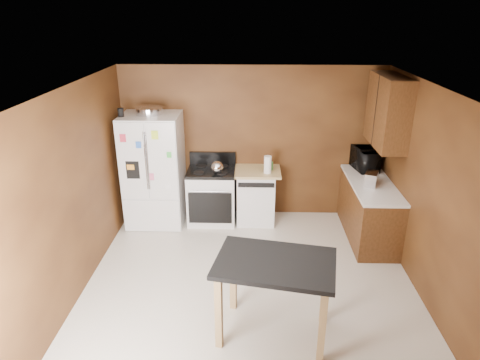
{
  "coord_description": "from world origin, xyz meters",
  "views": [
    {
      "loc": [
        0.01,
        -4.46,
        3.32
      ],
      "look_at": [
        -0.15,
        0.85,
        1.16
      ],
      "focal_mm": 32.0,
      "sensor_mm": 36.0,
      "label": 1
    }
  ],
  "objects_px": {
    "roasting_pan": "(149,111)",
    "island": "(275,273)",
    "paper_towel": "(268,165)",
    "refrigerator": "(154,170)",
    "dishwasher": "(256,195)",
    "kettle": "(217,167)",
    "toaster": "(371,179)",
    "pen_cup": "(121,112)",
    "microwave": "(364,159)",
    "green_canister": "(270,166)",
    "gas_range": "(212,195)"
  },
  "relations": [
    {
      "from": "green_canister",
      "to": "island",
      "type": "bearing_deg",
      "value": -90.79
    },
    {
      "from": "roasting_pan",
      "to": "gas_range",
      "type": "distance_m",
      "value": 1.67
    },
    {
      "from": "pen_cup",
      "to": "microwave",
      "type": "height_order",
      "value": "pen_cup"
    },
    {
      "from": "pen_cup",
      "to": "kettle",
      "type": "height_order",
      "value": "pen_cup"
    },
    {
      "from": "paper_towel",
      "to": "pen_cup",
      "type": "bearing_deg",
      "value": -177.44
    },
    {
      "from": "gas_range",
      "to": "dishwasher",
      "type": "xyz_separation_m",
      "value": [
        0.72,
        0.02,
        -0.01
      ]
    },
    {
      "from": "refrigerator",
      "to": "gas_range",
      "type": "distance_m",
      "value": 1.01
    },
    {
      "from": "kettle",
      "to": "island",
      "type": "relative_size",
      "value": 0.15
    },
    {
      "from": "pen_cup",
      "to": "dishwasher",
      "type": "distance_m",
      "value": 2.48
    },
    {
      "from": "toaster",
      "to": "kettle",
      "type": "bearing_deg",
      "value": -167.31
    },
    {
      "from": "green_canister",
      "to": "gas_range",
      "type": "distance_m",
      "value": 1.06
    },
    {
      "from": "toaster",
      "to": "island",
      "type": "relative_size",
      "value": 0.2
    },
    {
      "from": "toaster",
      "to": "paper_towel",
      "type": "bearing_deg",
      "value": -175.01
    },
    {
      "from": "dishwasher",
      "to": "island",
      "type": "distance_m",
      "value": 2.7
    },
    {
      "from": "roasting_pan",
      "to": "pen_cup",
      "type": "distance_m",
      "value": 0.43
    },
    {
      "from": "pen_cup",
      "to": "refrigerator",
      "type": "distance_m",
      "value": 1.05
    },
    {
      "from": "toaster",
      "to": "roasting_pan",
      "type": "bearing_deg",
      "value": -166.94
    },
    {
      "from": "kettle",
      "to": "green_canister",
      "type": "height_order",
      "value": "kettle"
    },
    {
      "from": "refrigerator",
      "to": "green_canister",
      "type": "bearing_deg",
      "value": 4.22
    },
    {
      "from": "green_canister",
      "to": "gas_range",
      "type": "height_order",
      "value": "gas_range"
    },
    {
      "from": "pen_cup",
      "to": "green_canister",
      "type": "distance_m",
      "value": 2.44
    },
    {
      "from": "gas_range",
      "to": "island",
      "type": "distance_m",
      "value": 2.82
    },
    {
      "from": "roasting_pan",
      "to": "island",
      "type": "relative_size",
      "value": 0.31
    },
    {
      "from": "green_canister",
      "to": "dishwasher",
      "type": "height_order",
      "value": "green_canister"
    },
    {
      "from": "gas_range",
      "to": "paper_towel",
      "type": "bearing_deg",
      "value": -5.67
    },
    {
      "from": "pen_cup",
      "to": "kettle",
      "type": "distance_m",
      "value": 1.66
    },
    {
      "from": "paper_towel",
      "to": "green_canister",
      "type": "xyz_separation_m",
      "value": [
        0.04,
        0.16,
        -0.08
      ]
    },
    {
      "from": "kettle",
      "to": "toaster",
      "type": "relative_size",
      "value": 0.74
    },
    {
      "from": "green_canister",
      "to": "toaster",
      "type": "xyz_separation_m",
      "value": [
        1.45,
        -0.64,
        0.05
      ]
    },
    {
      "from": "green_canister",
      "to": "toaster",
      "type": "relative_size",
      "value": 0.45
    },
    {
      "from": "pen_cup",
      "to": "dishwasher",
      "type": "bearing_deg",
      "value": 5.98
    },
    {
      "from": "refrigerator",
      "to": "dishwasher",
      "type": "bearing_deg",
      "value": 2.99
    },
    {
      "from": "kettle",
      "to": "microwave",
      "type": "height_order",
      "value": "microwave"
    },
    {
      "from": "pen_cup",
      "to": "island",
      "type": "xyz_separation_m",
      "value": [
        2.2,
        -2.46,
        -1.1
      ]
    },
    {
      "from": "dishwasher",
      "to": "green_canister",
      "type": "bearing_deg",
      "value": 13.27
    },
    {
      "from": "toaster",
      "to": "green_canister",
      "type": "bearing_deg",
      "value": 178.89
    },
    {
      "from": "dishwasher",
      "to": "microwave",
      "type": "bearing_deg",
      "value": 3.86
    },
    {
      "from": "roasting_pan",
      "to": "refrigerator",
      "type": "bearing_deg",
      "value": -77.99
    },
    {
      "from": "paper_towel",
      "to": "green_canister",
      "type": "relative_size",
      "value": 2.29
    },
    {
      "from": "roasting_pan",
      "to": "kettle",
      "type": "distance_m",
      "value": 1.35
    },
    {
      "from": "kettle",
      "to": "dishwasher",
      "type": "distance_m",
      "value": 0.84
    },
    {
      "from": "roasting_pan",
      "to": "island",
      "type": "height_order",
      "value": "roasting_pan"
    },
    {
      "from": "refrigerator",
      "to": "gas_range",
      "type": "bearing_deg",
      "value": 3.81
    },
    {
      "from": "green_canister",
      "to": "island",
      "type": "height_order",
      "value": "green_canister"
    },
    {
      "from": "paper_towel",
      "to": "island",
      "type": "relative_size",
      "value": 0.21
    },
    {
      "from": "green_canister",
      "to": "refrigerator",
      "type": "distance_m",
      "value": 1.85
    },
    {
      "from": "roasting_pan",
      "to": "pen_cup",
      "type": "height_order",
      "value": "pen_cup"
    },
    {
      "from": "paper_towel",
      "to": "island",
      "type": "height_order",
      "value": "paper_towel"
    },
    {
      "from": "kettle",
      "to": "toaster",
      "type": "bearing_deg",
      "value": -10.05
    },
    {
      "from": "refrigerator",
      "to": "dishwasher",
      "type": "height_order",
      "value": "refrigerator"
    }
  ]
}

